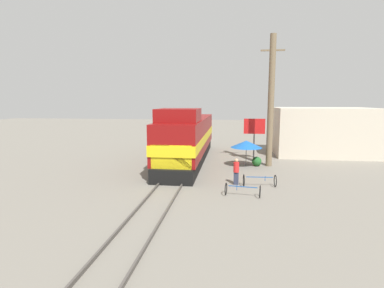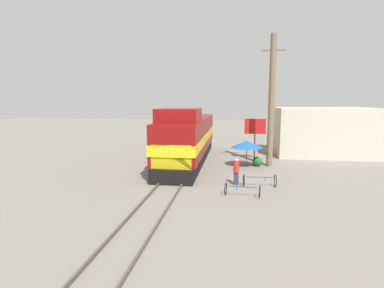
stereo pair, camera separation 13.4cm
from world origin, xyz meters
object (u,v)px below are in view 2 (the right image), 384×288
object	(u,v)px
locomotive	(188,139)
bicycle_spare	(242,190)
utility_pole	(272,101)
billboard_sign	(255,129)
person_bystander	(236,171)
bicycle	(260,180)
vendor_umbrella	(247,144)

from	to	relation	value
locomotive	bicycle_spare	bearing A→B (deg)	-64.04
utility_pole	billboard_sign	world-z (taller)	utility_pole
locomotive	person_bystander	world-z (taller)	locomotive
bicycle	billboard_sign	bearing A→B (deg)	-4.53
locomotive	bicycle	size ratio (longest dim) A/B	7.99
utility_pole	billboard_sign	size ratio (longest dim) A/B	2.81
person_bystander	bicycle_spare	world-z (taller)	person_bystander
locomotive	utility_pole	xyz separation A→B (m)	(6.60, -0.80, 3.12)
bicycle	bicycle_spare	bearing A→B (deg)	149.35
utility_pole	bicycle	bearing A→B (deg)	-101.83
locomotive	billboard_sign	world-z (taller)	locomotive
vendor_umbrella	person_bystander	world-z (taller)	vendor_umbrella
locomotive	vendor_umbrella	distance (m)	4.95
vendor_umbrella	person_bystander	bearing A→B (deg)	-98.99
billboard_sign	bicycle_spare	bearing A→B (deg)	-97.21
utility_pole	locomotive	bearing A→B (deg)	173.07
person_bystander	vendor_umbrella	bearing A→B (deg)	81.01
locomotive	bicycle	bearing A→B (deg)	-51.61
locomotive	person_bystander	xyz separation A→B (m)	(3.96, -6.53, -1.09)
locomotive	bicycle_spare	size ratio (longest dim) A/B	8.02
utility_pole	bicycle_spare	world-z (taller)	utility_pole
utility_pole	bicycle_spare	bearing A→B (deg)	-106.18
utility_pole	bicycle	xyz separation A→B (m)	(-1.25, -5.95, -4.72)
vendor_umbrella	billboard_sign	bearing A→B (deg)	74.00
locomotive	billboard_sign	distance (m)	5.85
locomotive	bicycle_spare	world-z (taller)	locomotive
utility_pole	person_bystander	bearing A→B (deg)	-114.75
bicycle_spare	locomotive	bearing A→B (deg)	-146.41
bicycle_spare	vendor_umbrella	bearing A→B (deg)	-176.30
locomotive	billboard_sign	size ratio (longest dim) A/B	4.34
person_bystander	bicycle	distance (m)	1.50
utility_pole	bicycle_spare	distance (m)	9.58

